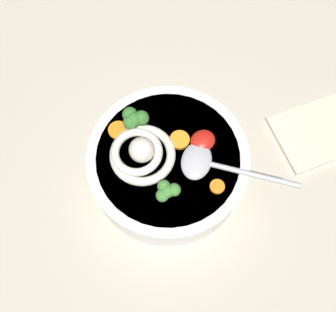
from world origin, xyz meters
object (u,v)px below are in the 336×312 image
at_px(soup_bowl, 168,164).
at_px(noodle_pile, 141,153).
at_px(soup_spoon, 206,163).
at_px(folded_napkin, 327,129).

height_order(soup_bowl, noodle_pile, noodle_pile).
bearing_deg(soup_bowl, soup_spoon, 128.94).
bearing_deg(folded_napkin, noodle_pile, -22.43).
xyz_separation_m(soup_bowl, noodle_pile, (0.03, -0.02, 0.05)).
bearing_deg(soup_bowl, noodle_pile, -35.51).
height_order(soup_spoon, folded_napkin, soup_spoon).
relative_size(soup_spoon, folded_napkin, 0.88).
height_order(soup_bowl, folded_napkin, soup_bowl).
bearing_deg(noodle_pile, soup_spoon, 135.30).
height_order(noodle_pile, folded_napkin, noodle_pile).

